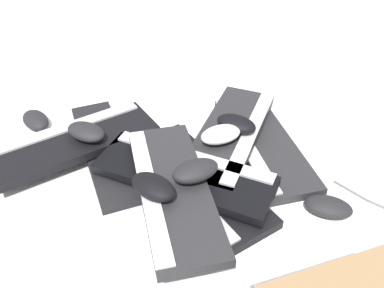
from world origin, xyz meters
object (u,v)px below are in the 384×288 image
object	(u,v)px
keyboard_3	(185,174)
keyboard_6	(74,142)
keyboard_4	(172,190)
keyboard_5	(230,134)
mouse_6	(220,135)
mouse_7	(36,120)
mouse_1	(86,132)
keyboard_0	(263,143)
keyboard_1	(114,148)
mouse_0	(328,207)
mouse_4	(153,187)
keyboard_2	(199,181)
mouse_5	(195,171)
mouse_2	(236,124)

from	to	relation	value
keyboard_3	keyboard_6	bearing A→B (deg)	125.02
keyboard_4	keyboard_5	distance (m)	0.29
keyboard_4	mouse_6	size ratio (longest dim) A/B	4.23
mouse_7	keyboard_5	bearing A→B (deg)	41.68
mouse_7	mouse_1	bearing A→B (deg)	15.03
keyboard_0	keyboard_1	xyz separation A→B (m)	(-0.36, 0.20, 0.00)
mouse_0	mouse_4	world-z (taller)	mouse_4
keyboard_0	keyboard_2	size ratio (longest dim) A/B	1.05
keyboard_4	mouse_4	distance (m)	0.06
mouse_5	mouse_6	size ratio (longest dim) A/B	1.00
mouse_1	mouse_6	world-z (taller)	same
mouse_0	keyboard_1	bearing A→B (deg)	173.72
mouse_1	mouse_4	bearing A→B (deg)	-22.03
keyboard_6	mouse_1	xyz separation A→B (m)	(0.03, -0.02, 0.04)
mouse_0	keyboard_3	bearing A→B (deg)	-178.16
mouse_1	mouse_7	bearing A→B (deg)	171.88
mouse_4	mouse_6	world-z (taller)	mouse_4
mouse_7	keyboard_0	bearing A→B (deg)	42.93
keyboard_3	mouse_2	bearing A→B (deg)	16.91
keyboard_4	mouse_5	size ratio (longest dim) A/B	4.23
mouse_1	mouse_2	size ratio (longest dim) A/B	1.00
keyboard_0	mouse_0	xyz separation A→B (m)	(-0.03, -0.27, 0.01)
mouse_4	mouse_5	xyz separation A→B (m)	(0.10, -0.01, 0.00)
keyboard_3	mouse_1	world-z (taller)	mouse_1
keyboard_5	keyboard_6	world-z (taller)	same
keyboard_6	keyboard_5	bearing A→B (deg)	-27.49
keyboard_0	mouse_2	xyz separation A→B (m)	(-0.07, 0.04, 0.07)
mouse_2	mouse_4	size ratio (longest dim) A/B	1.00
mouse_0	mouse_1	size ratio (longest dim) A/B	1.00
keyboard_2	mouse_2	xyz separation A→B (m)	(0.17, 0.07, 0.07)
mouse_7	keyboard_6	bearing A→B (deg)	8.88
mouse_5	keyboard_1	bearing A→B (deg)	-68.96
keyboard_3	mouse_4	xyz separation A→B (m)	(-0.12, -0.06, 0.07)
keyboard_6	mouse_5	xyz separation A→B (m)	(0.17, -0.33, 0.07)
mouse_4	mouse_1	bearing A→B (deg)	167.07
keyboard_0	keyboard_3	distance (m)	0.27
mouse_1	mouse_4	xyz separation A→B (m)	(0.04, -0.30, 0.03)
keyboard_3	mouse_4	size ratio (longest dim) A/B	4.08
mouse_0	mouse_5	xyz separation A→B (m)	(-0.25, 0.19, 0.09)
keyboard_1	mouse_7	world-z (taller)	mouse_7
keyboard_4	mouse_2	bearing A→B (deg)	23.99
keyboard_5	keyboard_6	distance (m)	0.42
keyboard_6	mouse_1	world-z (taller)	mouse_1
mouse_6	mouse_7	distance (m)	0.56
mouse_5	mouse_7	world-z (taller)	mouse_5
keyboard_1	mouse_2	xyz separation A→B (m)	(0.29, -0.16, 0.07)
keyboard_2	keyboard_4	world-z (taller)	keyboard_4
keyboard_6	keyboard_4	bearing A→B (deg)	-69.94
keyboard_3	keyboard_5	distance (m)	0.20
mouse_2	mouse_4	distance (m)	0.34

